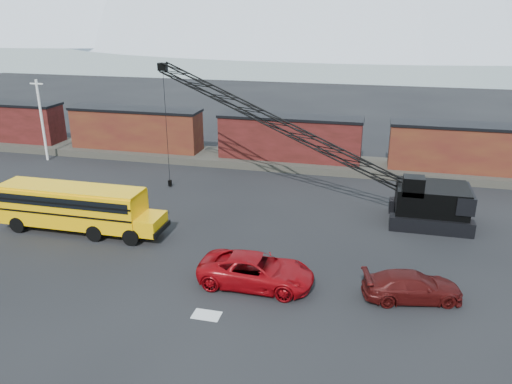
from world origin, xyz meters
TOP-DOWN VIEW (x-y plane):
  - ground at (0.00, 0.00)m, footprint 160.00×160.00m
  - gravel_berm at (0.00, 22.00)m, footprint 120.00×5.00m
  - boxcar_west_far at (-32.00, 22.00)m, footprint 13.70×3.10m
  - boxcar_west_near at (-16.00, 22.00)m, footprint 13.70×3.10m
  - boxcar_mid at (0.00, 22.00)m, footprint 13.70×3.10m
  - boxcar_east_near at (16.00, 22.00)m, footprint 13.70×3.10m
  - utility_pole at (-24.00, 18.00)m, footprint 1.40×0.24m
  - snow_patch at (0.50, -4.00)m, footprint 1.40×0.90m
  - school_bus at (-11.22, 3.46)m, footprint 11.65×2.65m
  - red_pickup at (2.21, -0.57)m, footprint 6.36×3.01m
  - maroon_suv at (10.44, -0.01)m, footprint 5.47×3.19m
  - crawler_crane at (1.48, 11.99)m, footprint 24.14×5.39m

SIDE VIEW (x-z plane):
  - ground at x=0.00m, z-range 0.00..0.00m
  - snow_patch at x=0.50m, z-range 0.00..0.02m
  - gravel_berm at x=0.00m, z-range 0.00..0.70m
  - maroon_suv at x=10.44m, z-range 0.00..1.49m
  - red_pickup at x=2.21m, z-range 0.00..1.75m
  - school_bus at x=-11.22m, z-range 0.20..3.39m
  - boxcar_west_far at x=-32.00m, z-range 0.68..4.85m
  - boxcar_west_near at x=-16.00m, z-range 0.68..4.85m
  - boxcar_mid at x=0.00m, z-range 0.68..4.85m
  - boxcar_east_near at x=16.00m, z-range 0.68..4.85m
  - utility_pole at x=-24.00m, z-range 0.15..8.15m
  - crawler_crane at x=1.48m, z-range 0.68..11.23m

